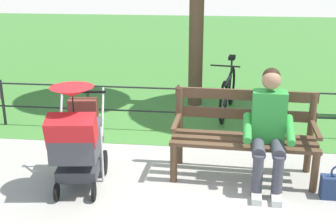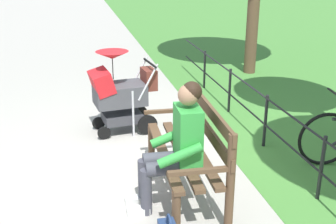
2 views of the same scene
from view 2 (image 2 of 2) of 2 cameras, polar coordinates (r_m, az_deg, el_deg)
ground_plane at (r=5.38m, az=-0.57°, el=-5.82°), size 60.00×60.00×0.00m
park_bench at (r=4.42m, az=3.21°, el=-4.35°), size 1.62×0.66×0.96m
person_on_bench at (r=4.10m, az=1.15°, el=-4.09°), size 0.55×0.74×1.28m
stroller at (r=5.92m, az=-6.48°, el=2.75°), size 0.60×0.94×1.15m
park_fence at (r=5.38m, az=14.05°, el=-1.53°), size 7.89×0.04×0.70m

